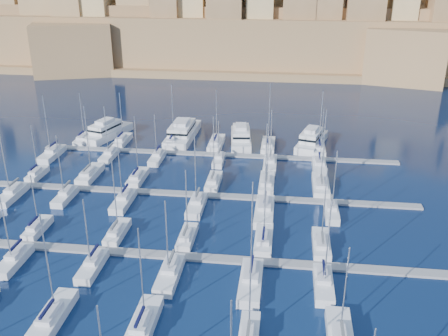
# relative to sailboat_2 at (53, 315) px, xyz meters

# --- Properties ---
(ground) EXTENTS (600.00, 600.00, 0.00)m
(ground) POSITION_rel_sailboat_2_xyz_m (12.36, 28.36, -0.76)
(ground) COLOR black
(ground) RESTS_ON ground
(pontoon_mid_near) EXTENTS (84.00, 2.00, 0.40)m
(pontoon_mid_near) POSITION_rel_sailboat_2_xyz_m (12.36, 16.36, -0.56)
(pontoon_mid_near) COLOR slate
(pontoon_mid_near) RESTS_ON ground
(pontoon_mid_far) EXTENTS (84.00, 2.00, 0.40)m
(pontoon_mid_far) POSITION_rel_sailboat_2_xyz_m (12.36, 38.36, -0.56)
(pontoon_mid_far) COLOR slate
(pontoon_mid_far) RESTS_ON ground
(pontoon_far) EXTENTS (84.00, 2.00, 0.40)m
(pontoon_far) POSITION_rel_sailboat_2_xyz_m (12.36, 60.36, -0.56)
(pontoon_far) COLOR slate
(pontoon_far) RESTS_ON ground
(sailboat_2) EXTENTS (2.86, 9.52, 15.32)m
(sailboat_2) POSITION_rel_sailboat_2_xyz_m (0.00, 0.00, 0.00)
(sailboat_2) COLOR silver
(sailboat_2) RESTS_ON ground
(sailboat_3) EXTENTS (2.87, 9.56, 14.26)m
(sailboat_3) POSITION_rel_sailboat_2_xyz_m (11.86, 0.02, -0.01)
(sailboat_3) COLOR silver
(sailboat_3) RESTS_ON ground
(sailboat_13) EXTENTS (2.25, 7.51, 10.61)m
(sailboat_13) POSITION_rel_sailboat_2_xyz_m (-12.55, 21.01, -0.06)
(sailboat_13) COLOR silver
(sailboat_13) RESTS_ON ground
(sailboat_14) EXTENTS (2.43, 8.10, 14.22)m
(sailboat_14) POSITION_rel_sailboat_2_xyz_m (1.34, 21.30, -0.02)
(sailboat_14) COLOR silver
(sailboat_14) RESTS_ON ground
(sailboat_15) EXTENTS (2.38, 7.95, 12.77)m
(sailboat_15) POSITION_rel_sailboat_2_xyz_m (13.20, 21.23, -0.03)
(sailboat_15) COLOR silver
(sailboat_15) RESTS_ON ground
(sailboat_16) EXTENTS (2.80, 9.35, 14.12)m
(sailboat_16) POSITION_rel_sailboat_2_xyz_m (25.70, 21.91, -0.01)
(sailboat_16) COLOR silver
(sailboat_16) RESTS_ON ground
(sailboat_17) EXTENTS (2.70, 8.99, 14.02)m
(sailboat_17) POSITION_rel_sailboat_2_xyz_m (34.92, 21.74, -0.02)
(sailboat_17) COLOR silver
(sailboat_17) RESTS_ON ground
(sailboat_19) EXTENTS (2.49, 8.30, 13.00)m
(sailboat_19) POSITION_rel_sailboat_2_xyz_m (-11.48, 11.31, -0.03)
(sailboat_19) COLOR silver
(sailboat_19) RESTS_ON ground
(sailboat_20) EXTENTS (2.46, 8.20, 12.27)m
(sailboat_20) POSITION_rel_sailboat_2_xyz_m (0.84, 11.36, -0.04)
(sailboat_20) COLOR silver
(sailboat_20) RESTS_ON ground
(sailboat_21) EXTENTS (2.82, 9.40, 13.13)m
(sailboat_21) POSITION_rel_sailboat_2_xyz_m (12.72, 10.77, -0.02)
(sailboat_21) COLOR silver
(sailboat_21) RESTS_ON ground
(sailboat_22) EXTENTS (3.09, 10.29, 16.79)m
(sailboat_22) POSITION_rel_sailboat_2_xyz_m (24.51, 10.33, 0.02)
(sailboat_22) COLOR silver
(sailboat_22) RESTS_ON ground
(sailboat_23) EXTENTS (2.62, 8.74, 14.27)m
(sailboat_23) POSITION_rel_sailboat_2_xyz_m (34.67, 11.10, -0.01)
(sailboat_23) COLOR silver
(sailboat_23) RESTS_ON ground
(sailboat_24) EXTENTS (2.18, 7.27, 11.75)m
(sailboat_24) POSITION_rel_sailboat_2_xyz_m (-23.45, 42.90, -0.05)
(sailboat_24) COLOR silver
(sailboat_24) RESTS_ON ground
(sailboat_25) EXTENTS (2.97, 9.91, 15.76)m
(sailboat_25) POSITION_rel_sailboat_2_xyz_m (-12.25, 44.19, 0.01)
(sailboat_25) COLOR silver
(sailboat_25) RESTS_ON ground
(sailboat_26) EXTENTS (2.68, 8.92, 14.10)m
(sailboat_26) POSITION_rel_sailboat_2_xyz_m (-1.70, 43.71, -0.02)
(sailboat_26) COLOR silver
(sailboat_26) RESTS_ON ground
(sailboat_27) EXTENTS (2.63, 8.77, 14.67)m
(sailboat_27) POSITION_rel_sailboat_2_xyz_m (14.32, 43.63, -0.01)
(sailboat_27) COLOR silver
(sailboat_27) RESTS_ON ground
(sailboat_28) EXTENTS (2.95, 9.85, 16.16)m
(sailboat_28) POSITION_rel_sailboat_2_xyz_m (25.17, 44.16, 0.01)
(sailboat_28) COLOR silver
(sailboat_28) RESTS_ON ground
(sailboat_29) EXTENTS (3.18, 10.61, 16.62)m
(sailboat_29) POSITION_rel_sailboat_2_xyz_m (35.98, 44.53, 0.02)
(sailboat_29) COLOR silver
(sailboat_29) RESTS_ON ground
(sailboat_30) EXTENTS (2.76, 9.21, 13.50)m
(sailboat_30) POSITION_rel_sailboat_2_xyz_m (-23.61, 32.87, -0.02)
(sailboat_30) COLOR silver
(sailboat_30) RESTS_ON ground
(sailboat_31) EXTENTS (2.41, 8.04, 13.49)m
(sailboat_31) POSITION_rel_sailboat_2_xyz_m (-13.02, 33.44, -0.02)
(sailboat_31) COLOR silver
(sailboat_31) RESTS_ON ground
(sailboat_32) EXTENTS (2.75, 9.18, 14.73)m
(sailboat_32) POSITION_rel_sailboat_2_xyz_m (-1.28, 32.88, -0.01)
(sailboat_32) COLOR silver
(sailboat_32) RESTS_ON ground
(sailboat_33) EXTENTS (2.75, 9.16, 15.11)m
(sailboat_33) POSITION_rel_sailboat_2_xyz_m (12.73, 32.89, -0.00)
(sailboat_33) COLOR silver
(sailboat_33) RESTS_ON ground
(sailboat_34) EXTENTS (3.33, 11.09, 17.79)m
(sailboat_34) POSITION_rel_sailboat_2_xyz_m (25.31, 31.94, 0.03)
(sailboat_34) COLOR silver
(sailboat_34) RESTS_ON ground
(sailboat_35) EXTENTS (2.43, 8.12, 12.92)m
(sailboat_35) POSITION_rel_sailboat_2_xyz_m (37.33, 33.40, -0.03)
(sailboat_35) COLOR silver
(sailboat_35) RESTS_ON ground
(sailboat_36) EXTENTS (2.50, 8.32, 12.78)m
(sailboat_36) POSITION_rel_sailboat_2_xyz_m (-22.19, 65.41, -0.03)
(sailboat_36) COLOR silver
(sailboat_36) RESTS_ON ground
(sailboat_37) EXTENTS (2.67, 8.90, 13.14)m
(sailboat_37) POSITION_rel_sailboat_2_xyz_m (-12.11, 65.69, -0.02)
(sailboat_37) COLOR silver
(sailboat_37) RESTS_ON ground
(sailboat_38) EXTENTS (2.96, 9.86, 15.33)m
(sailboat_38) POSITION_rel_sailboat_2_xyz_m (0.83, 66.17, 0.00)
(sailboat_38) COLOR silver
(sailboat_38) RESTS_ON ground
(sailboat_39) EXTENTS (3.19, 10.62, 14.27)m
(sailboat_39) POSITION_rel_sailboat_2_xyz_m (11.61, 66.54, 0.00)
(sailboat_39) COLOR silver
(sailboat_39) RESTS_ON ground
(sailboat_40) EXTENTS (3.13, 10.42, 16.36)m
(sailboat_40) POSITION_rel_sailboat_2_xyz_m (24.44, 66.44, 0.02)
(sailboat_40) COLOR silver
(sailboat_40) RESTS_ON ground
(sailboat_41) EXTENTS (2.85, 9.51, 14.90)m
(sailboat_41) POSITION_rel_sailboat_2_xyz_m (36.64, 65.99, -0.00)
(sailboat_41) COLOR silver
(sailboat_41) RESTS_ON ground
(sailboat_42) EXTENTS (2.98, 9.92, 15.18)m
(sailboat_42) POSITION_rel_sailboat_2_xyz_m (-25.52, 54.52, 0.00)
(sailboat_42) COLOR silver
(sailboat_42) RESTS_ON ground
(sailboat_43) EXTENTS (2.47, 8.25, 12.87)m
(sailboat_43) POSITION_rel_sailboat_2_xyz_m (-11.90, 55.34, -0.03)
(sailboat_43) COLOR silver
(sailboat_43) RESTS_ON ground
(sailboat_44) EXTENTS (2.46, 8.20, 11.37)m
(sailboat_44) POSITION_rel_sailboat_2_xyz_m (-0.49, 55.36, -0.05)
(sailboat_44) COLOR silver
(sailboat_44) RESTS_ON ground
(sailboat_45) EXTENTS (2.25, 7.49, 10.41)m
(sailboat_45) POSITION_rel_sailboat_2_xyz_m (13.77, 55.71, -0.06)
(sailboat_45) COLOR silver
(sailboat_45) RESTS_ON ground
(sailboat_46) EXTENTS (2.84, 9.47, 13.44)m
(sailboat_46) POSITION_rel_sailboat_2_xyz_m (25.39, 54.74, -0.02)
(sailboat_46) COLOR silver
(sailboat_46) RESTS_ON ground
(sailboat_47) EXTENTS (2.91, 9.71, 14.48)m
(sailboat_47) POSITION_rel_sailboat_2_xyz_m (36.21, 54.62, -0.01)
(sailboat_47) COLOR silver
(sailboat_47) RESTS_ON ground
(motor_yacht_a) EXTENTS (9.31, 16.80, 5.25)m
(motor_yacht_a) POSITION_rel_sailboat_2_xyz_m (-17.41, 69.60, 0.97)
(motor_yacht_a) COLOR silver
(motor_yacht_a) RESTS_ON ground
(motor_yacht_b) EXTENTS (6.32, 19.82, 5.25)m
(motor_yacht_b) POSITION_rel_sailboat_2_xyz_m (2.15, 71.32, 0.97)
(motor_yacht_b) COLOR silver
(motor_yacht_b) RESTS_ON ground
(motor_yacht_c) EXTENTS (6.49, 16.34, 5.25)m
(motor_yacht_c) POSITION_rel_sailboat_2_xyz_m (17.45, 69.50, 0.97)
(motor_yacht_c) COLOR silver
(motor_yacht_c) RESTS_ON ground
(motor_yacht_d) EXTENTS (8.83, 16.51, 5.25)m
(motor_yacht_d) POSITION_rel_sailboat_2_xyz_m (34.97, 69.46, 0.97)
(motor_yacht_d) COLOR silver
(motor_yacht_d) RESTS_ON ground
(fortified_city) EXTENTS (460.00, 108.95, 59.52)m
(fortified_city) POSITION_rel_sailboat_2_xyz_m (12.17, 183.62, 13.98)
(fortified_city) COLOR brown
(fortified_city) RESTS_ON ground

